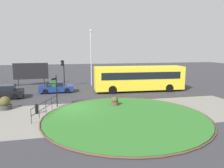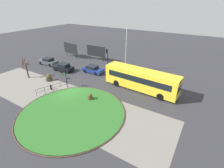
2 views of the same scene
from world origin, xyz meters
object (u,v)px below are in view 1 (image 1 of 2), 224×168
(traffic_light_near, at_px, (63,68))
(billboard_right, at_px, (31,71))
(bollard_foreground, at_px, (37,109))
(planter_kerbside, at_px, (115,102))
(car_near_lane, at_px, (56,87))
(lamppost_tall, at_px, (91,56))
(bus_yellow, at_px, (139,78))
(car_oncoming, at_px, (4,93))
(signpost_directional, at_px, (56,88))
(planter_near_signpost, at_px, (5,104))

(traffic_light_near, relative_size, billboard_right, 0.78)
(traffic_light_near, bearing_deg, bollard_foreground, 83.75)
(traffic_light_near, xyz_separation_m, planter_kerbside, (4.72, -11.50, -2.37))
(car_near_lane, distance_m, traffic_light_near, 4.32)
(bollard_foreground, relative_size, planter_kerbside, 0.93)
(car_near_lane, height_order, billboard_right, billboard_right)
(traffic_light_near, height_order, lamppost_tall, lamppost_tall)
(bollard_foreground, relative_size, billboard_right, 0.18)
(traffic_light_near, distance_m, planter_kerbside, 12.65)
(bus_yellow, distance_m, car_oncoming, 15.76)
(signpost_directional, height_order, billboard_right, billboard_right)
(planter_near_signpost, xyz_separation_m, planter_kerbside, (9.80, -1.07, -0.10))
(bollard_foreground, relative_size, lamppost_tall, 0.11)
(bus_yellow, bearing_deg, car_near_lane, 175.16)
(car_oncoming, bearing_deg, car_near_lane, -160.10)
(car_oncoming, bearing_deg, bus_yellow, 179.64)
(planter_kerbside, bearing_deg, car_oncoming, 153.21)
(planter_kerbside, bearing_deg, planter_near_signpost, 173.80)
(signpost_directional, distance_m, bus_yellow, 11.49)
(billboard_right, height_order, planter_near_signpost, billboard_right)
(traffic_light_near, distance_m, billboard_right, 5.28)
(bus_yellow, relative_size, car_near_lane, 2.78)
(billboard_right, bearing_deg, traffic_light_near, -30.39)
(car_oncoming, bearing_deg, lamppost_tall, -152.18)
(signpost_directional, xyz_separation_m, traffic_light_near, (0.67, 10.60, 1.03))
(bollard_foreground, height_order, traffic_light_near, traffic_light_near)
(signpost_directional, height_order, traffic_light_near, traffic_light_near)
(bus_yellow, bearing_deg, planter_near_signpost, -156.55)
(car_near_lane, xyz_separation_m, billboard_right, (-3.72, 6.13, 1.48))
(lamppost_tall, distance_m, planter_near_signpost, 14.58)
(bus_yellow, relative_size, lamppost_tall, 1.42)
(bollard_foreground, relative_size, car_near_lane, 0.21)
(lamppost_tall, bearing_deg, car_oncoming, -148.86)
(car_near_lane, distance_m, lamppost_tall, 7.31)
(bollard_foreground, height_order, car_oncoming, car_oncoming)
(bus_yellow, bearing_deg, lamppost_tall, 138.28)
(bus_yellow, xyz_separation_m, car_oncoming, (-15.71, -0.81, -1.01))
(signpost_directional, bearing_deg, car_oncoming, 140.31)
(signpost_directional, relative_size, planter_near_signpost, 2.55)
(signpost_directional, xyz_separation_m, car_near_lane, (-0.22, 6.96, -1.13))
(billboard_right, height_order, planter_kerbside, billboard_right)
(car_oncoming, height_order, billboard_right, billboard_right)
(bus_yellow, height_order, lamppost_tall, lamppost_tall)
(traffic_light_near, bearing_deg, signpost_directional, 90.18)
(bollard_foreground, xyz_separation_m, planter_near_signpost, (-2.88, 2.00, 0.08))
(billboard_right, relative_size, planter_near_signpost, 4.13)
(bus_yellow, bearing_deg, bollard_foreground, -144.51)
(signpost_directional, bearing_deg, bus_yellow, 28.39)
(car_oncoming, bearing_deg, billboard_right, -104.45)
(bollard_foreground, bearing_deg, car_near_lane, 81.52)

